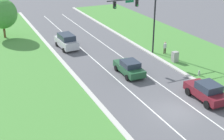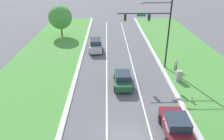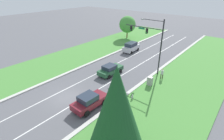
{
  "view_description": "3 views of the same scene",
  "coord_description": "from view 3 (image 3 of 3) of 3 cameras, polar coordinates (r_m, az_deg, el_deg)",
  "views": [
    {
      "loc": [
        -15.09,
        -19.11,
        14.08
      ],
      "look_at": [
        -2.5,
        7.87,
        1.35
      ],
      "focal_mm": 50.0,
      "sensor_mm": 36.0,
      "label": 1
    },
    {
      "loc": [
        -1.69,
        -13.26,
        12.43
      ],
      "look_at": [
        -1.15,
        10.19,
        1.32
      ],
      "focal_mm": 35.0,
      "sensor_mm": 36.0,
      "label": 2
    },
    {
      "loc": [
        16.59,
        -10.83,
        13.14
      ],
      "look_at": [
        1.2,
        7.87,
        1.45
      ],
      "focal_mm": 28.0,
      "sensor_mm": 36.0,
      "label": 3
    }
  ],
  "objects": [
    {
      "name": "ground_plane",
      "position": [
        23.78,
        -14.61,
        -8.75
      ],
      "size": [
        160.0,
        160.0,
        0.0
      ],
      "primitive_type": "plane",
      "color": "#5B5B60"
    },
    {
      "name": "curb_strip_right",
      "position": [
        20.19,
        -4.6,
        -14.65
      ],
      "size": [
        0.5,
        90.0,
        0.15
      ],
      "color": "beige",
      "rests_on": "ground_plane"
    },
    {
      "name": "curb_strip_left",
      "position": [
        27.98,
        -21.64,
        -4.07
      ],
      "size": [
        0.5,
        90.0,
        0.15
      ],
      "color": "beige",
      "rests_on": "ground_plane"
    },
    {
      "name": "grass_verge_right",
      "position": [
        17.93,
        8.58,
        -21.57
      ],
      "size": [
        10.0,
        90.0,
        0.08
      ],
      "color": "#4C8E3D",
      "rests_on": "ground_plane"
    },
    {
      "name": "grass_verge_left",
      "position": [
        32.32,
        -26.35,
        -1.01
      ],
      "size": [
        10.0,
        90.0,
        0.08
      ],
      "color": "#4C8E3D",
      "rests_on": "ground_plane"
    },
    {
      "name": "lane_stripe_inner_left",
      "position": [
        25.06,
        -17.11,
        -7.14
      ],
      "size": [
        0.14,
        81.0,
        0.01
      ],
      "color": "white",
      "rests_on": "ground_plane"
    },
    {
      "name": "lane_stripe_inner_right",
      "position": [
        22.56,
        -11.81,
        -10.5
      ],
      "size": [
        0.14,
        81.0,
        0.01
      ],
      "color": "white",
      "rests_on": "ground_plane"
    },
    {
      "name": "traffic_signal_mast",
      "position": [
        28.34,
        12.7,
        10.14
      ],
      "size": [
        6.66,
        0.41,
        8.89
      ],
      "color": "black",
      "rests_on": "ground_plane"
    },
    {
      "name": "burgundy_sedan",
      "position": [
        21.06,
        -7.36,
        -10.01
      ],
      "size": [
        2.25,
        4.55,
        1.79
      ],
      "rotation": [
        0.0,
        0.0,
        -0.03
      ],
      "color": "maroon",
      "rests_on": "ground_plane"
    },
    {
      "name": "forest_sedan",
      "position": [
        28.48,
        -0.55,
        0.15
      ],
      "size": [
        2.15,
        4.61,
        1.65
      ],
      "rotation": [
        0.0,
        0.0,
        -0.02
      ],
      "color": "#235633",
      "rests_on": "ground_plane"
    },
    {
      "name": "silver_suv",
      "position": [
        39.02,
        6.27,
        7.51
      ],
      "size": [
        2.29,
        4.73,
        2.02
      ],
      "rotation": [
        0.0,
        0.0,
        0.06
      ],
      "color": "silver",
      "rests_on": "ground_plane"
    },
    {
      "name": "utility_cabinet",
      "position": [
        25.95,
        12.26,
        -3.6
      ],
      "size": [
        0.7,
        0.6,
        1.35
      ],
      "color": "#9E9E99",
      "rests_on": "ground_plane"
    },
    {
      "name": "pedestrian",
      "position": [
        28.04,
        16.04,
        -1.11
      ],
      "size": [
        0.42,
        0.31,
        1.69
      ],
      "rotation": [
        0.0,
        0.0,
        3.41
      ],
      "color": "#42382D",
      "rests_on": "ground_plane"
    },
    {
      "name": "fire_hydrant",
      "position": [
        22.72,
        6.67,
        -8.71
      ],
      "size": [
        0.34,
        0.2,
        0.7
      ],
      "color": "#B7B7BC",
      "rests_on": "ground_plane"
    },
    {
      "name": "conifer_near_right_tree",
      "position": [
        13.0,
        1.46,
        -12.41
      ],
      "size": [
        4.3,
        4.3,
        8.55
      ],
      "color": "brown",
      "rests_on": "ground_plane"
    },
    {
      "name": "oak_near_left_tree",
      "position": [
        48.96,
        5.06,
        14.61
      ],
      "size": [
        4.45,
        4.45,
        5.97
      ],
      "color": "brown",
      "rests_on": "ground_plane"
    }
  ]
}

